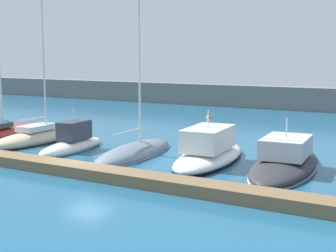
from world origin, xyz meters
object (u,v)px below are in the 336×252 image
Objects in this scene: motorboat_white_sixth at (209,152)px; motorboat_charcoal_seventh at (285,162)px; sailboat_sand_third at (39,137)px; motorboat_ivory_fourth at (73,142)px; mooring_buoy_orange at (209,118)px; sailboat_slate_fifth at (135,152)px.

motorboat_white_sixth reaches higher than motorboat_charcoal_seventh.
sailboat_sand_third is at bearing 86.27° from motorboat_charcoal_seventh.
motorboat_charcoal_seventh is at bearing -90.55° from motorboat_white_sixth.
motorboat_ivory_fourth is 9.62m from motorboat_white_sixth.
motorboat_white_sixth is at bearing -92.20° from sailboat_sand_third.
sailboat_sand_third is 18.46m from motorboat_charcoal_seventh.
motorboat_white_sixth is (13.95, -0.04, 0.26)m from sailboat_sand_third.
motorboat_white_sixth is 0.91× the size of motorboat_charcoal_seventh.
sailboat_sand_third is 13.95m from motorboat_white_sixth.
motorboat_white_sixth is 20.50m from mooring_buoy_orange.
sailboat_slate_fifth is 31.93× the size of mooring_buoy_orange.
sailboat_slate_fifth reaches higher than sailboat_sand_third.
sailboat_slate_fifth is 2.10× the size of motorboat_white_sixth.
motorboat_white_sixth is at bearing -88.75° from sailboat_slate_fifth.
sailboat_slate_fifth reaches higher than motorboat_charcoal_seventh.
sailboat_slate_fifth is 5.03m from motorboat_white_sixth.
motorboat_charcoal_seventh is (9.49, 0.96, 0.19)m from sailboat_slate_fifth.
sailboat_sand_third is at bearing 84.43° from motorboat_white_sixth.
sailboat_slate_fifth reaches higher than motorboat_ivory_fourth.
mooring_buoy_orange is at bearing -7.41° from motorboat_ivory_fourth.
motorboat_charcoal_seventh is 16.74× the size of mooring_buoy_orange.
mooring_buoy_orange is at bearing -17.61° from sailboat_sand_third.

